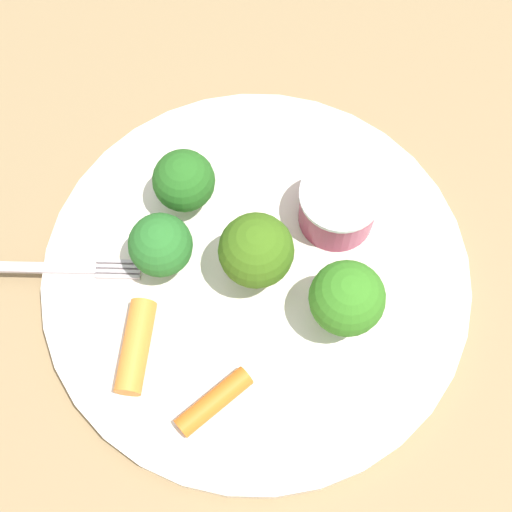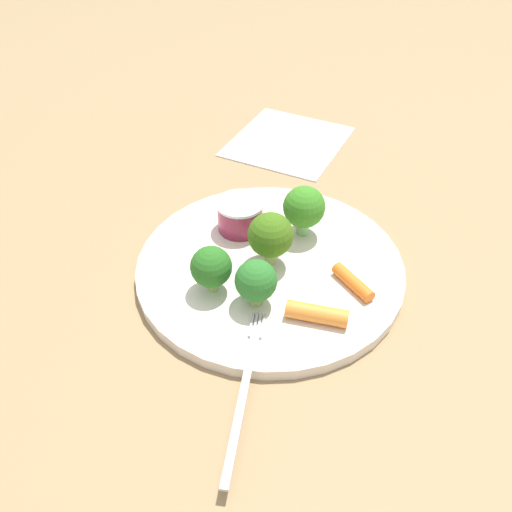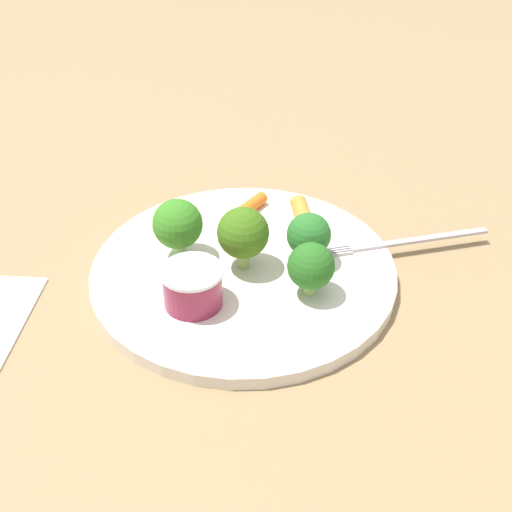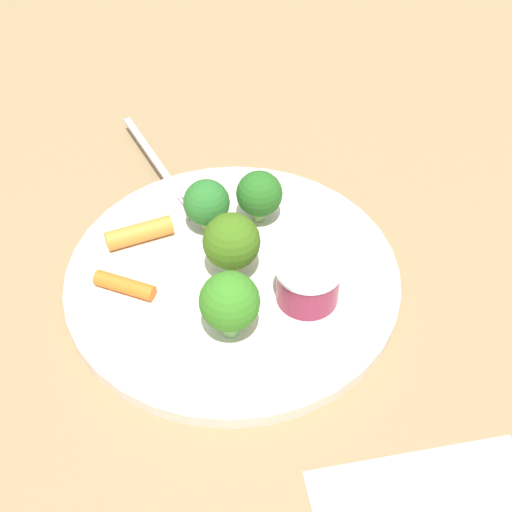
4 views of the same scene
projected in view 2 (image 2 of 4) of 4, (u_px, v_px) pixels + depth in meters
The scene contains 11 objects.
ground_plane at pixel (270, 271), 0.54m from camera, with size 2.40×2.40×0.00m, color #8F744E.
plate at pixel (270, 267), 0.54m from camera, with size 0.27×0.27×0.01m, color silver.
sauce_cup at pixel (240, 215), 0.57m from camera, with size 0.05×0.05×0.03m.
broccoli_floret_0 at pixel (256, 281), 0.48m from camera, with size 0.04×0.04×0.05m.
broccoli_floret_1 at pixel (269, 235), 0.51m from camera, with size 0.04×0.04×0.06m.
broccoli_floret_2 at pixel (303, 207), 0.55m from camera, with size 0.04×0.04×0.06m.
broccoli_floret_3 at pixel (211, 267), 0.49m from camera, with size 0.04×0.04×0.05m.
carrot_stick_0 at pixel (353, 282), 0.51m from camera, with size 0.01×0.01×0.05m, color orange.
carrot_stick_1 at pixel (317, 314), 0.47m from camera, with size 0.02×0.02×0.06m, color orange.
fork at pixel (245, 386), 0.42m from camera, with size 0.09×0.15×0.00m.
napkin at pixel (288, 141), 0.74m from camera, with size 0.14×0.16×0.00m, color white.
Camera 2 is at (-0.23, 0.33, 0.37)m, focal length 37.27 mm.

